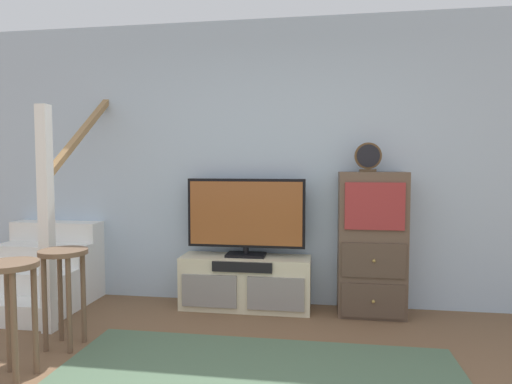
{
  "coord_description": "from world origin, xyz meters",
  "views": [
    {
      "loc": [
        0.38,
        -1.68,
        1.33
      ],
      "look_at": [
        -0.16,
        1.95,
        1.1
      ],
      "focal_mm": 30.27,
      "sensor_mm": 36.0,
      "label": 1
    }
  ],
  "objects_px": {
    "media_console": "(246,283)",
    "side_cabinet": "(372,244)",
    "bar_stool_far": "(64,275)",
    "bar_stool_near": "(10,293)",
    "television": "(246,215)",
    "desk_clock": "(368,157)"
  },
  "relations": [
    {
      "from": "television",
      "to": "bar_stool_near",
      "type": "height_order",
      "value": "television"
    },
    {
      "from": "media_console",
      "to": "bar_stool_far",
      "type": "bearing_deg",
      "value": -138.43
    },
    {
      "from": "bar_stool_far",
      "to": "television",
      "type": "bearing_deg",
      "value": 42.22
    },
    {
      "from": "bar_stool_near",
      "to": "desk_clock",
      "type": "bearing_deg",
      "value": 33.72
    },
    {
      "from": "bar_stool_near",
      "to": "media_console",
      "type": "bearing_deg",
      "value": 51.95
    },
    {
      "from": "media_console",
      "to": "bar_stool_far",
      "type": "xyz_separation_m",
      "value": [
        -1.16,
        -1.03,
        0.29
      ]
    },
    {
      "from": "side_cabinet",
      "to": "bar_stool_far",
      "type": "distance_m",
      "value": 2.52
    },
    {
      "from": "television",
      "to": "bar_stool_near",
      "type": "relative_size",
      "value": 1.48
    },
    {
      "from": "media_console",
      "to": "side_cabinet",
      "type": "height_order",
      "value": "side_cabinet"
    },
    {
      "from": "television",
      "to": "bar_stool_far",
      "type": "bearing_deg",
      "value": -137.78
    },
    {
      "from": "bar_stool_near",
      "to": "bar_stool_far",
      "type": "relative_size",
      "value": 1.03
    },
    {
      "from": "media_console",
      "to": "bar_stool_near",
      "type": "distance_m",
      "value": 1.97
    },
    {
      "from": "bar_stool_far",
      "to": "side_cabinet",
      "type": "bearing_deg",
      "value": 24.39
    },
    {
      "from": "side_cabinet",
      "to": "bar_stool_near",
      "type": "height_order",
      "value": "side_cabinet"
    },
    {
      "from": "media_console",
      "to": "desk_clock",
      "type": "height_order",
      "value": "desk_clock"
    },
    {
      "from": "television",
      "to": "desk_clock",
      "type": "xyz_separation_m",
      "value": [
        1.09,
        -0.03,
        0.53
      ]
    },
    {
      "from": "television",
      "to": "side_cabinet",
      "type": "height_order",
      "value": "side_cabinet"
    },
    {
      "from": "television",
      "to": "desk_clock",
      "type": "height_order",
      "value": "desk_clock"
    },
    {
      "from": "media_console",
      "to": "side_cabinet",
      "type": "distance_m",
      "value": 1.2
    },
    {
      "from": "media_console",
      "to": "desk_clock",
      "type": "bearing_deg",
      "value": -0.25
    },
    {
      "from": "bar_stool_near",
      "to": "bar_stool_far",
      "type": "distance_m",
      "value": 0.5
    },
    {
      "from": "media_console",
      "to": "bar_stool_far",
      "type": "distance_m",
      "value": 1.58
    }
  ]
}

